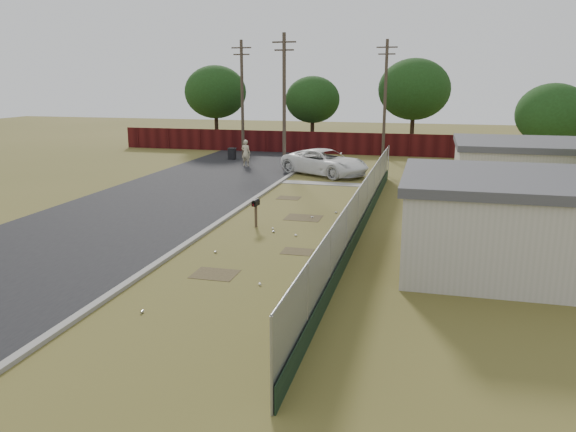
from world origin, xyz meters
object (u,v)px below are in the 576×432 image
(fire_hydrant, at_px, (298,313))
(trash_bin, at_px, (232,154))
(mailbox, at_px, (256,205))
(pickup_truck, at_px, (325,162))
(pedestrian, at_px, (246,153))

(fire_hydrant, bearing_deg, trash_bin, 112.92)
(mailbox, xyz_separation_m, trash_bin, (-7.89, 18.91, -0.49))
(mailbox, relative_size, pickup_truck, 0.20)
(fire_hydrant, bearing_deg, pedestrian, 111.21)
(mailbox, bearing_deg, fire_hydrant, -66.53)
(pickup_truck, height_order, pedestrian, pedestrian)
(fire_hydrant, bearing_deg, mailbox, 113.47)
(pickup_truck, xyz_separation_m, pedestrian, (-6.16, 2.26, 0.12))
(trash_bin, bearing_deg, fire_hydrant, -67.08)
(pickup_truck, bearing_deg, pedestrian, 99.36)
(fire_hydrant, relative_size, pedestrian, 0.48)
(fire_hydrant, height_order, pickup_truck, pickup_truck)
(fire_hydrant, xyz_separation_m, trash_bin, (-11.88, 28.09, 0.04))
(fire_hydrant, distance_m, trash_bin, 30.50)
(pedestrian, xyz_separation_m, trash_bin, (-2.11, 2.92, -0.49))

